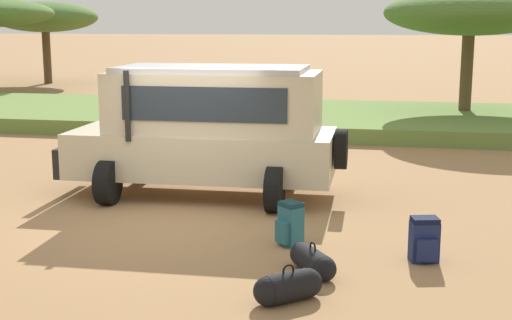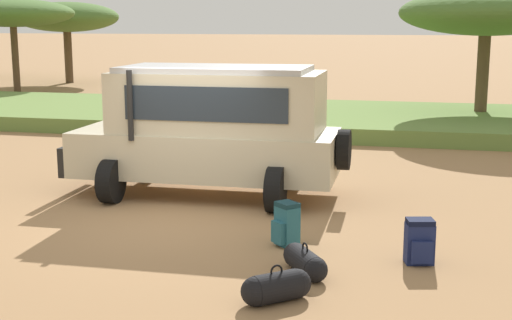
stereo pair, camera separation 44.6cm
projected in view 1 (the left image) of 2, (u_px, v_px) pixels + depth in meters
The scene contains 9 objects.
ground_plane at pixel (174, 222), 11.75m from camera, with size 320.00×320.00×0.00m, color #9E754C.
grass_bank at pixel (284, 117), 22.77m from camera, with size 120.00×7.00×0.44m.
safari_vehicle at pixel (208, 128), 13.29m from camera, with size 5.37×2.81×2.44m.
backpack_beside_front_wheel at pixel (424, 240), 9.77m from camera, with size 0.43×0.42×0.62m.
backpack_cluster_center at pixel (290, 224), 10.47m from camera, with size 0.44×0.44×0.66m.
duffel_bag_low_black_case at pixel (313, 261), 9.33m from camera, with size 0.68×0.86×0.43m.
duffel_bag_soft_canvas at pixel (288, 287), 8.39m from camera, with size 0.77×0.71×0.46m.
acacia_tree_centre_back at pixel (45, 17), 36.98m from camera, with size 5.54×4.96×4.23m.
acacia_tree_far_right at pixel (470, 13), 22.24m from camera, with size 5.34×5.66×4.22m.
Camera 1 is at (3.55, -10.85, 3.26)m, focal length 50.00 mm.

